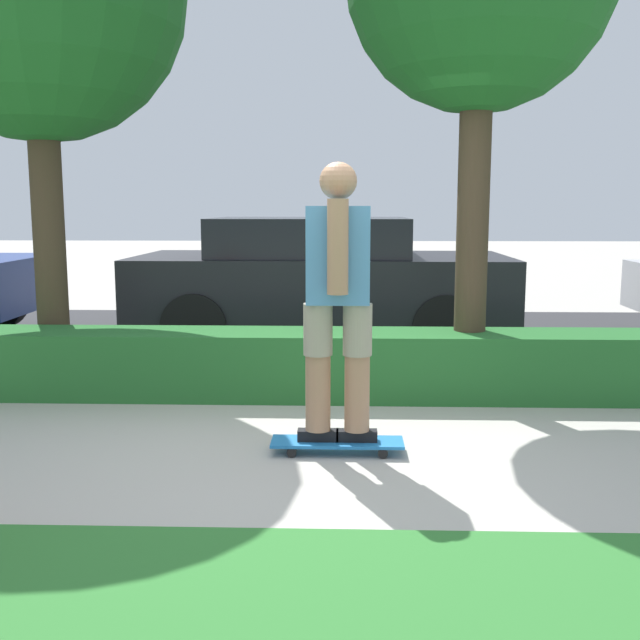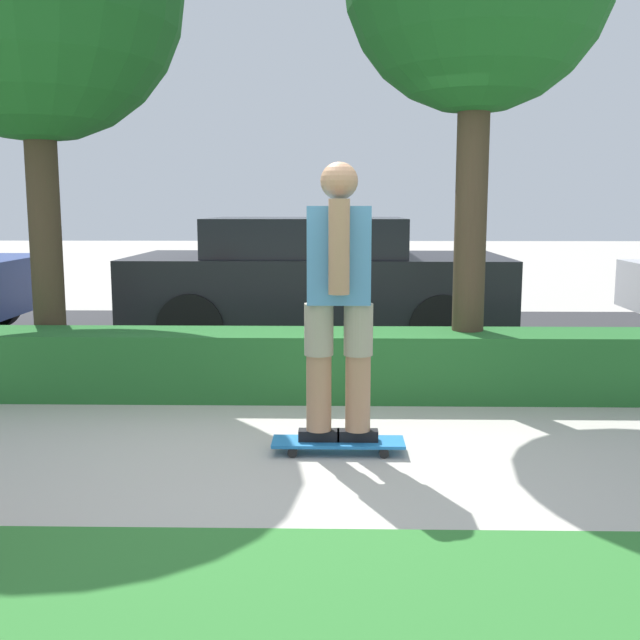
% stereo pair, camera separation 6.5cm
% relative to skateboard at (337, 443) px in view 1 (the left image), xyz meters
% --- Properties ---
extents(ground_plane, '(60.00, 60.00, 0.00)m').
position_rel_skateboard_xyz_m(ground_plane, '(-0.21, -0.16, -0.07)').
color(ground_plane, '#ADA89E').
extents(street_asphalt, '(18.61, 5.00, 0.01)m').
position_rel_skateboard_xyz_m(street_asphalt, '(-0.21, 4.04, -0.06)').
color(street_asphalt, '#2D2D30').
rests_on(street_asphalt, ground_plane).
extents(hedge_row, '(18.61, 0.60, 0.54)m').
position_rel_skateboard_xyz_m(hedge_row, '(-0.21, 1.44, 0.20)').
color(hedge_row, '#236028').
rests_on(hedge_row, ground_plane).
extents(skateboard, '(0.84, 0.24, 0.08)m').
position_rel_skateboard_xyz_m(skateboard, '(0.00, 0.00, 0.00)').
color(skateboard, '#1E6BAD').
rests_on(skateboard, ground_plane).
extents(skater_person, '(0.51, 0.45, 1.75)m').
position_rel_skateboard_xyz_m(skater_person, '(-0.00, -0.00, 0.95)').
color(skater_person, black).
rests_on(skater_person, skateboard).
extents(parked_car_middle, '(4.16, 2.00, 1.44)m').
position_rel_skateboard_xyz_m(parked_car_middle, '(-0.24, 3.84, 0.71)').
color(parked_car_middle, black).
rests_on(parked_car_middle, ground_plane).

